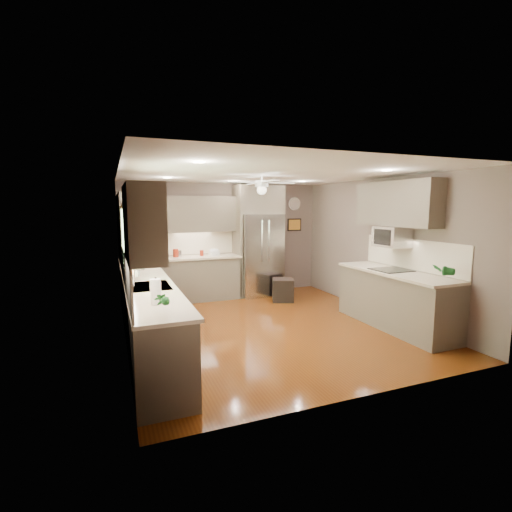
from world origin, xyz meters
TOP-DOWN VIEW (x-y plane):
  - floor at (0.00, 0.00)m, footprint 5.00×5.00m
  - ceiling at (0.00, 0.00)m, footprint 5.00×5.00m
  - wall_back at (0.00, 2.50)m, footprint 4.50×0.00m
  - wall_front at (0.00, -2.50)m, footprint 4.50×0.00m
  - wall_left at (-2.25, 0.00)m, footprint 0.00×5.00m
  - wall_right at (2.25, 0.00)m, footprint 0.00×5.00m
  - canister_a at (-1.14, 2.24)m, footprint 0.11×0.11m
  - canister_b at (-1.06, 2.24)m, footprint 0.11×0.11m
  - canister_d at (-0.59, 2.23)m, footprint 0.10×0.10m
  - soap_bottle at (-2.09, -0.01)m, footprint 0.12×0.12m
  - potted_plant_left at (-1.95, -1.85)m, footprint 0.15×0.11m
  - potted_plant_right at (1.92, -1.70)m, footprint 0.21×0.19m
  - bowl at (-0.33, 2.16)m, footprint 0.29×0.29m
  - left_run at (-1.95, 0.15)m, footprint 0.65×4.70m
  - back_run at (-0.72, 2.20)m, footprint 1.85×0.65m
  - uppers at (-0.74, 0.71)m, footprint 4.50×4.70m
  - window at (-2.22, -0.50)m, footprint 0.05×1.12m
  - sink at (-1.93, -0.50)m, footprint 0.50×0.70m
  - refrigerator at (0.70, 2.16)m, footprint 1.06×0.75m
  - right_run at (1.93, -0.80)m, footprint 0.70×2.20m
  - microwave at (2.03, -0.55)m, footprint 0.43×0.55m
  - ceiling_fan at (-0.00, 0.30)m, footprint 1.18×1.18m
  - recessed_lights at (-0.04, 0.40)m, footprint 2.84×3.14m
  - wall_clock at (1.75, 2.48)m, footprint 0.30×0.03m
  - framed_print at (1.75, 2.48)m, footprint 0.36×0.03m
  - stool at (0.95, 1.42)m, footprint 0.57×0.57m
  - paper_towel at (-1.97, -1.49)m, footprint 0.12×0.12m

SIDE VIEW (x-z plane):
  - floor at x=0.00m, z-range 0.00..0.00m
  - stool at x=0.95m, z-range -0.01..0.49m
  - left_run at x=-1.95m, z-range -0.24..1.21m
  - back_run at x=-0.72m, z-range -0.24..1.21m
  - right_run at x=1.93m, z-range -0.24..1.21m
  - sink at x=-1.93m, z-range 0.75..1.07m
  - bowl at x=-0.33m, z-range 0.94..1.00m
  - canister_d at x=-0.59m, z-range 0.94..1.06m
  - canister_b at x=-1.06m, z-range 0.94..1.08m
  - canister_a at x=-1.14m, z-range 0.93..1.11m
  - soap_bottle at x=-2.09m, z-range 0.94..1.14m
  - potted_plant_left at x=-1.95m, z-range 0.94..1.21m
  - paper_towel at x=-1.97m, z-range 0.94..1.23m
  - potted_plant_right at x=1.92m, z-range 0.94..1.25m
  - refrigerator at x=0.70m, z-range -0.04..2.41m
  - wall_back at x=0.00m, z-range -1.00..3.50m
  - wall_front at x=0.00m, z-range -1.00..3.50m
  - wall_left at x=-2.25m, z-range -1.25..3.75m
  - wall_right at x=2.25m, z-range -1.25..3.75m
  - microwave at x=2.03m, z-range 1.31..1.65m
  - framed_print at x=1.75m, z-range 1.40..1.70m
  - window at x=-2.22m, z-range 1.09..2.01m
  - uppers at x=-0.74m, z-range 1.39..2.35m
  - wall_clock at x=1.75m, z-range 1.90..2.20m
  - ceiling_fan at x=0.00m, z-range 2.17..2.49m
  - recessed_lights at x=-0.04m, z-range 2.49..2.50m
  - ceiling at x=0.00m, z-range 2.50..2.50m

